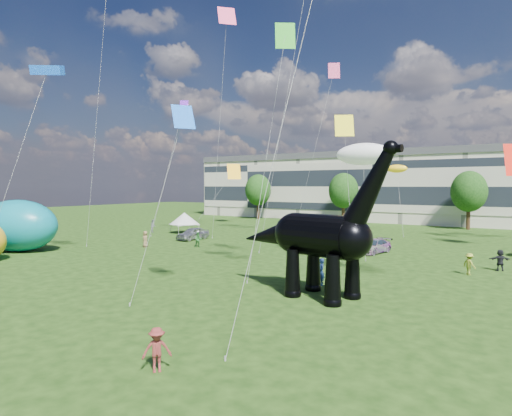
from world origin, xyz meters
The scene contains 14 objects.
ground centered at (0.00, 0.00, 0.00)m, with size 220.00×220.00×0.00m, color #16330C.
terrace_row centered at (-8.00, 62.00, 6.00)m, with size 78.00×11.00×12.00m, color beige.
tree_far_left centered at (-30.00, 53.00, 6.29)m, with size 5.20×5.20×9.44m.
tree_mid_left centered at (-12.00, 53.00, 6.29)m, with size 5.20×5.20×9.44m.
tree_mid_right centered at (8.00, 53.00, 6.29)m, with size 5.20×5.20×9.44m.
dinosaur_sculpture centered at (5.51, 4.75, 3.54)m, with size 11.51×4.02×9.37m.
car_silver centered at (-18.73, 20.89, 0.77)m, with size 1.82×4.52×1.54m, color silver.
car_grey centered at (-4.64, 23.95, 0.68)m, with size 1.44×4.12×1.36m, color slate.
car_white centered at (-2.25, 26.36, 0.84)m, with size 2.78×6.04×1.68m, color silver.
car_dark centered at (3.22, 22.87, 0.68)m, with size 1.91×4.70×1.36m, color #595960.
gazebo_left centered at (-24.89, 26.04, 2.02)m, with size 5.44×5.44×2.88m.
inflatable_teal centered at (-27.18, 4.10, 2.63)m, with size 8.40×5.25×5.25m, color #0B798C.
visitors centered at (-1.81, 16.03, 0.85)m, with size 48.91×45.64×1.83m.
kites centered at (6.66, 23.24, 15.93)m, with size 61.31×53.57×27.95m.
Camera 1 is at (16.55, -18.60, 6.67)m, focal length 30.00 mm.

